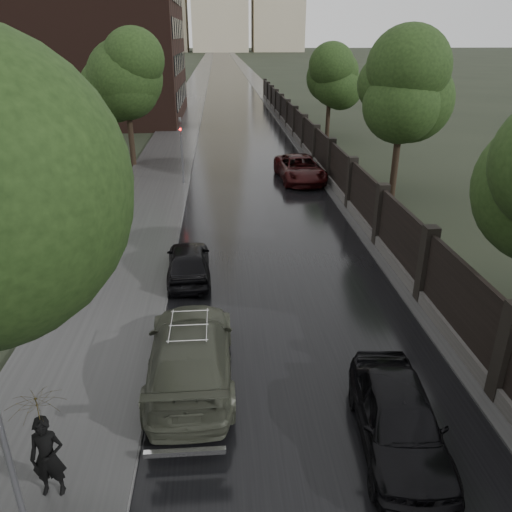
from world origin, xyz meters
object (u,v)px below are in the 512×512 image
object	(u,v)px
traffic_light	(181,145)
car_right_far	(300,169)
tree_left_far	(126,87)
car_right_near	(399,419)
tree_right_c	(330,78)
volga_sedan	(191,353)
pedestrian_umbrella	(39,417)
lamp_post	(5,444)
hatchback_left	(189,261)
tree_right_b	(402,105)

from	to	relation	value
traffic_light	car_right_far	distance (m)	7.33
tree_left_far	car_right_far	bearing A→B (deg)	-22.15
tree_left_far	car_right_near	world-z (taller)	tree_left_far
tree_left_far	tree_right_c	xyz separation A→B (m)	(15.50, 10.00, -0.29)
volga_sedan	pedestrian_umbrella	world-z (taller)	pedestrian_umbrella
lamp_post	hatchback_left	size ratio (longest dim) A/B	1.32
pedestrian_umbrella	tree_left_far	bearing A→B (deg)	95.09
tree_right_b	car_right_far	size ratio (longest dim) A/B	1.29
car_right_near	car_right_far	xyz separation A→B (m)	(1.22, 21.90, 0.03)
tree_left_far	lamp_post	size ratio (longest dim) A/B	1.45
car_right_near	pedestrian_umbrella	xyz separation A→B (m)	(-7.05, -0.86, 1.26)
volga_sedan	car_right_near	world-z (taller)	volga_sedan
tree_right_c	lamp_post	size ratio (longest dim) A/B	1.37
tree_left_far	hatchback_left	xyz separation A→B (m)	(4.66, -17.61, -4.58)
lamp_post	car_right_near	distance (m)	7.59
tree_left_far	tree_right_b	distance (m)	17.45
tree_right_b	tree_right_c	xyz separation A→B (m)	(0.00, 18.00, 0.00)
car_right_far	pedestrian_umbrella	xyz separation A→B (m)	(-8.27, -22.75, 1.23)
hatchback_left	pedestrian_umbrella	bearing A→B (deg)	74.72
tree_left_far	car_right_far	distance (m)	12.52
tree_left_far	car_right_near	xyz separation A→B (m)	(9.60, -26.30, -4.51)
traffic_light	car_right_far	size ratio (longest dim) A/B	0.74
lamp_post	car_right_far	world-z (taller)	lamp_post
tree_right_b	hatchback_left	distance (m)	15.11
traffic_light	car_right_near	size ratio (longest dim) A/B	0.94
volga_sedan	car_right_near	bearing A→B (deg)	148.70
tree_left_far	pedestrian_umbrella	xyz separation A→B (m)	(2.55, -27.16, -3.25)
traffic_light	car_right_far	xyz separation A→B (m)	(7.12, 0.60, -1.64)
tree_right_c	lamp_post	distance (m)	40.67
lamp_post	car_right_far	distance (m)	25.53
tree_right_b	hatchback_left	bearing A→B (deg)	-138.42
pedestrian_umbrella	car_right_far	bearing A→B (deg)	69.74
volga_sedan	hatchback_left	bearing A→B (deg)	-87.32
tree_right_c	hatchback_left	bearing A→B (deg)	-111.43
lamp_post	pedestrian_umbrella	world-z (taller)	lamp_post
traffic_light	hatchback_left	size ratio (longest dim) A/B	1.03
tree_right_c	car_right_near	world-z (taller)	tree_right_c
car_right_near	pedestrian_umbrella	bearing A→B (deg)	-167.65
lamp_post	car_right_near	world-z (taller)	lamp_post
tree_right_b	car_right_far	xyz separation A→B (m)	(-4.68, 3.60, -4.19)
volga_sedan	car_right_near	size ratio (longest dim) A/B	1.26
tree_right_b	tree_right_c	world-z (taller)	same
tree_right_b	tree_right_c	size ratio (longest dim) A/B	1.00
traffic_light	hatchback_left	bearing A→B (deg)	-85.63
tree_right_b	car_right_near	bearing A→B (deg)	-107.87
lamp_post	car_right_near	xyz separation A→B (m)	(7.00, 2.20, -1.94)
tree_right_b	pedestrian_umbrella	xyz separation A→B (m)	(-12.95, -19.16, -2.96)
car_right_far	car_right_near	bearing A→B (deg)	-96.85
tree_right_c	volga_sedan	xyz separation A→B (m)	(-10.47, -33.61, -4.17)
tree_right_c	volga_sedan	bearing A→B (deg)	-107.30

